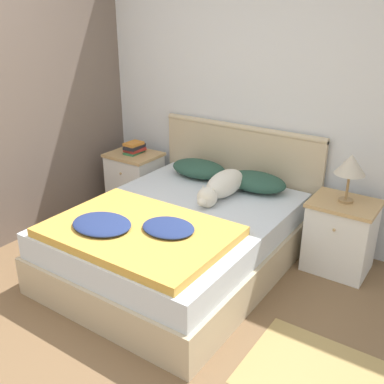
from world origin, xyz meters
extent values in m
plane|color=brown|center=(0.00, 0.00, 0.00)|extent=(16.00, 16.00, 0.00)
cube|color=silver|center=(0.00, 2.13, 1.27)|extent=(9.00, 0.06, 2.55)
cube|color=#706056|center=(-1.46, 1.05, 1.27)|extent=(0.06, 3.10, 2.55)
cube|color=#C6B28E|center=(0.05, 1.08, 0.15)|extent=(1.52, 1.91, 0.30)
cube|color=silver|center=(0.05, 1.08, 0.40)|extent=(1.46, 1.85, 0.20)
cube|color=#C6B28E|center=(0.05, 2.06, 0.48)|extent=(1.60, 0.04, 0.95)
cylinder|color=#C6B28E|center=(0.05, 2.06, 0.95)|extent=(1.60, 0.06, 0.06)
cube|color=white|center=(-1.01, 1.79, 0.28)|extent=(0.48, 0.40, 0.56)
cube|color=tan|center=(-1.01, 1.79, 0.57)|extent=(0.50, 0.42, 0.03)
sphere|color=tan|center=(-1.01, 1.58, 0.43)|extent=(0.02, 0.02, 0.02)
cube|color=white|center=(1.12, 1.79, 0.28)|extent=(0.48, 0.40, 0.56)
cube|color=tan|center=(1.12, 1.79, 0.57)|extent=(0.50, 0.42, 0.03)
sphere|color=tan|center=(1.12, 1.58, 0.43)|extent=(0.02, 0.02, 0.02)
ellipsoid|color=#284C3D|center=(-0.24, 1.82, 0.57)|extent=(0.54, 0.34, 0.15)
ellipsoid|color=#284C3D|center=(0.35, 1.82, 0.57)|extent=(0.54, 0.34, 0.15)
cube|color=gold|center=(0.05, 0.62, 0.53)|extent=(1.26, 0.89, 0.06)
ellipsoid|color=navy|center=(-0.17, 0.49, 0.58)|extent=(0.44, 0.35, 0.05)
ellipsoid|color=navy|center=(0.24, 0.71, 0.57)|extent=(0.38, 0.31, 0.05)
ellipsoid|color=silver|center=(0.18, 1.57, 0.60)|extent=(0.22, 0.48, 0.21)
sphere|color=silver|center=(0.18, 1.29, 0.57)|extent=(0.16, 0.16, 0.16)
ellipsoid|color=silver|center=(0.18, 1.22, 0.56)|extent=(0.07, 0.09, 0.07)
cone|color=silver|center=(0.14, 1.30, 0.63)|extent=(0.05, 0.05, 0.06)
cone|color=silver|center=(0.23, 1.30, 0.63)|extent=(0.05, 0.05, 0.06)
ellipsoid|color=silver|center=(0.22, 1.77, 0.54)|extent=(0.14, 0.21, 0.08)
cube|color=#337547|center=(-1.01, 1.80, 0.60)|extent=(0.14, 0.21, 0.02)
cube|color=#AD2D28|center=(-1.01, 1.81, 0.62)|extent=(0.15, 0.20, 0.03)
cube|color=#232328|center=(-1.01, 1.80, 0.65)|extent=(0.15, 0.23, 0.03)
cube|color=orange|center=(-1.01, 1.80, 0.68)|extent=(0.14, 0.19, 0.03)
cylinder|color=#9E7A4C|center=(1.12, 1.80, 0.59)|extent=(0.11, 0.11, 0.02)
cylinder|color=#9E7A4C|center=(1.12, 1.80, 0.71)|extent=(0.02, 0.02, 0.21)
cone|color=beige|center=(1.12, 1.80, 0.89)|extent=(0.23, 0.23, 0.15)
cube|color=tan|center=(1.47, 0.59, 0.00)|extent=(0.98, 0.68, 0.00)
camera|label=1|loc=(1.91, -1.45, 1.98)|focal=42.00mm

